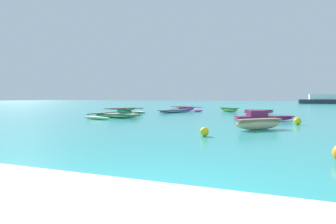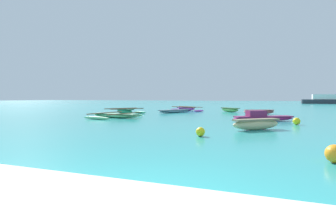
{
  "view_description": "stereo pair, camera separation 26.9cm",
  "coord_description": "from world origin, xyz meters",
  "px_view_note": "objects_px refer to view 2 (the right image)",
  "views": [
    {
      "loc": [
        1.4,
        -2.73,
        1.43
      ],
      "look_at": [
        -5.85,
        17.53,
        0.25
      ],
      "focal_mm": 28.0,
      "sensor_mm": 36.0,
      "label": 1
    },
    {
      "loc": [
        1.66,
        -2.64,
        1.43
      ],
      "look_at": [
        -5.85,
        17.53,
        0.25
      ],
      "focal_mm": 28.0,
      "sensor_mm": 36.0,
      "label": 2
    }
  ],
  "objects_px": {
    "moored_boat_4": "(186,109)",
    "distant_ferry": "(325,100)",
    "moored_boat_1": "(174,111)",
    "mooring_buoy_1": "(335,154)",
    "moored_boat_3": "(256,124)",
    "moored_boat_6": "(259,112)",
    "mooring_buoy_2": "(297,121)",
    "mooring_buoy_0": "(200,132)",
    "moored_boat_2": "(262,117)",
    "moored_boat_7": "(230,110)",
    "moored_boat_5": "(124,111)",
    "moored_boat_0": "(115,115)"
  },
  "relations": [
    {
      "from": "moored_boat_4",
      "to": "distant_ferry",
      "type": "relative_size",
      "value": 0.41
    },
    {
      "from": "moored_boat_0",
      "to": "mooring_buoy_0",
      "type": "xyz_separation_m",
      "value": [
        7.85,
        -6.77,
        0.01
      ]
    },
    {
      "from": "distant_ferry",
      "to": "moored_boat_1",
      "type": "bearing_deg",
      "value": -114.33
    },
    {
      "from": "mooring_buoy_1",
      "to": "distant_ferry",
      "type": "height_order",
      "value": "distant_ferry"
    },
    {
      "from": "moored_boat_3",
      "to": "moored_boat_1",
      "type": "bearing_deg",
      "value": 83.97
    },
    {
      "from": "moored_boat_0",
      "to": "moored_boat_2",
      "type": "height_order",
      "value": "moored_boat_2"
    },
    {
      "from": "moored_boat_4",
      "to": "distant_ferry",
      "type": "bearing_deg",
      "value": 8.95
    },
    {
      "from": "moored_boat_4",
      "to": "moored_boat_7",
      "type": "xyz_separation_m",
      "value": [
        4.61,
        -0.26,
        0.01
      ]
    },
    {
      "from": "moored_boat_1",
      "to": "moored_boat_6",
      "type": "xyz_separation_m",
      "value": [
        7.62,
        0.59,
        0.05
      ]
    },
    {
      "from": "mooring_buoy_0",
      "to": "distant_ferry",
      "type": "distance_m",
      "value": 63.5
    },
    {
      "from": "moored_boat_5",
      "to": "mooring_buoy_0",
      "type": "xyz_separation_m",
      "value": [
        9.29,
        -10.61,
        -0.07
      ]
    },
    {
      "from": "moored_boat_2",
      "to": "moored_boat_7",
      "type": "relative_size",
      "value": 1.75
    },
    {
      "from": "moored_boat_0",
      "to": "mooring_buoy_0",
      "type": "relative_size",
      "value": 12.24
    },
    {
      "from": "moored_boat_6",
      "to": "moored_boat_5",
      "type": "bearing_deg",
      "value": -178.58
    },
    {
      "from": "moored_boat_1",
      "to": "moored_boat_7",
      "type": "distance_m",
      "value": 5.76
    },
    {
      "from": "moored_boat_4",
      "to": "distant_ferry",
      "type": "height_order",
      "value": "distant_ferry"
    },
    {
      "from": "moored_boat_0",
      "to": "moored_boat_1",
      "type": "xyz_separation_m",
      "value": [
        1.95,
        7.32,
        0.0
      ]
    },
    {
      "from": "moored_boat_3",
      "to": "moored_boat_6",
      "type": "height_order",
      "value": "moored_boat_3"
    },
    {
      "from": "moored_boat_2",
      "to": "moored_boat_1",
      "type": "bearing_deg",
      "value": 110.87
    },
    {
      "from": "moored_boat_1",
      "to": "mooring_buoy_2",
      "type": "bearing_deg",
      "value": -104.83
    },
    {
      "from": "mooring_buoy_1",
      "to": "moored_boat_1",
      "type": "bearing_deg",
      "value": 119.49
    },
    {
      "from": "moored_boat_7",
      "to": "moored_boat_2",
      "type": "bearing_deg",
      "value": -29.53
    },
    {
      "from": "moored_boat_6",
      "to": "moored_boat_2",
      "type": "bearing_deg",
      "value": -106.15
    },
    {
      "from": "mooring_buoy_2",
      "to": "mooring_buoy_0",
      "type": "bearing_deg",
      "value": -123.25
    },
    {
      "from": "moored_boat_5",
      "to": "distant_ferry",
      "type": "relative_size",
      "value": 0.38
    },
    {
      "from": "moored_boat_4",
      "to": "mooring_buoy_1",
      "type": "relative_size",
      "value": 10.25
    },
    {
      "from": "moored_boat_5",
      "to": "mooring_buoy_1",
      "type": "relative_size",
      "value": 9.53
    },
    {
      "from": "moored_boat_1",
      "to": "moored_boat_5",
      "type": "distance_m",
      "value": 4.87
    },
    {
      "from": "moored_boat_3",
      "to": "mooring_buoy_1",
      "type": "relative_size",
      "value": 5.27
    },
    {
      "from": "moored_boat_6",
      "to": "mooring_buoy_1",
      "type": "xyz_separation_m",
      "value": [
        1.96,
        -17.55,
        -0.01
      ]
    },
    {
      "from": "moored_boat_2",
      "to": "mooring_buoy_2",
      "type": "height_order",
      "value": "moored_boat_2"
    },
    {
      "from": "moored_boat_0",
      "to": "moored_boat_7",
      "type": "xyz_separation_m",
      "value": [
        6.77,
        10.47,
        0.07
      ]
    },
    {
      "from": "moored_boat_1",
      "to": "moored_boat_4",
      "type": "xyz_separation_m",
      "value": [
        0.21,
        3.4,
        0.06
      ]
    },
    {
      "from": "moored_boat_3",
      "to": "moored_boat_6",
      "type": "bearing_deg",
      "value": 50.2
    },
    {
      "from": "moored_boat_0",
      "to": "moored_boat_1",
      "type": "bearing_deg",
      "value": 83.7
    },
    {
      "from": "moored_boat_3",
      "to": "moored_boat_6",
      "type": "relative_size",
      "value": 0.8
    },
    {
      "from": "moored_boat_5",
      "to": "mooring_buoy_1",
      "type": "height_order",
      "value": "moored_boat_5"
    },
    {
      "from": "mooring_buoy_1",
      "to": "distant_ferry",
      "type": "xyz_separation_m",
      "value": [
        11.87,
        64.41,
        0.7
      ]
    },
    {
      "from": "mooring_buoy_0",
      "to": "moored_boat_6",
      "type": "bearing_deg",
      "value": 83.31
    },
    {
      "from": "mooring_buoy_2",
      "to": "moored_boat_4",
      "type": "bearing_deg",
      "value": 128.99
    },
    {
      "from": "moored_boat_6",
      "to": "mooring_buoy_1",
      "type": "distance_m",
      "value": 17.65
    },
    {
      "from": "moored_boat_4",
      "to": "moored_boat_1",
      "type": "bearing_deg",
      "value": -148.83
    },
    {
      "from": "moored_boat_2",
      "to": "moored_boat_6",
      "type": "relative_size",
      "value": 1.41
    },
    {
      "from": "mooring_buoy_2",
      "to": "moored_boat_2",
      "type": "bearing_deg",
      "value": 135.16
    },
    {
      "from": "moored_boat_5",
      "to": "mooring_buoy_0",
      "type": "distance_m",
      "value": 14.1
    },
    {
      "from": "moored_boat_1",
      "to": "mooring_buoy_1",
      "type": "bearing_deg",
      "value": -124.73
    },
    {
      "from": "moored_boat_1",
      "to": "moored_boat_7",
      "type": "bearing_deg",
      "value": -31.1
    },
    {
      "from": "moored_boat_1",
      "to": "moored_boat_7",
      "type": "xyz_separation_m",
      "value": [
        4.82,
        3.14,
        0.07
      ]
    },
    {
      "from": "moored_boat_6",
      "to": "moored_boat_7",
      "type": "xyz_separation_m",
      "value": [
        -2.8,
        2.55,
        0.02
      ]
    },
    {
      "from": "moored_boat_1",
      "to": "moored_boat_6",
      "type": "distance_m",
      "value": 7.65
    }
  ]
}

